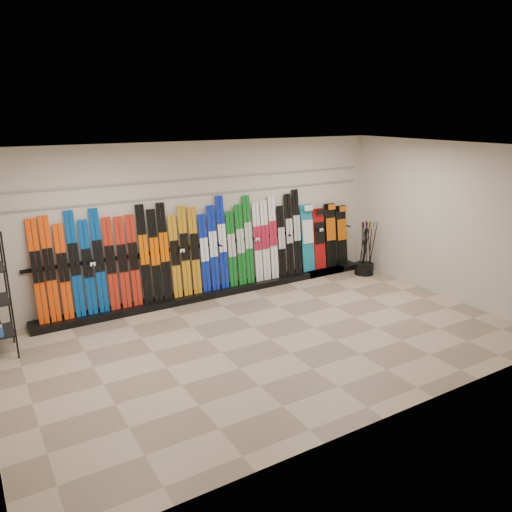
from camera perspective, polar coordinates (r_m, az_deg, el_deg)
floor at (r=8.12m, az=1.71°, el=-9.51°), size 8.00×8.00×0.00m
back_wall at (r=9.73m, az=-6.20°, el=4.12°), size 8.00×0.00×8.00m
right_wall at (r=10.27m, az=20.99°, el=3.77°), size 0.00×5.00×5.00m
ceiling at (r=7.33m, az=1.91°, el=12.10°), size 8.00×8.00×0.00m
ski_rack_base at (r=10.03m, az=-4.25°, el=-4.03°), size 8.00×0.40×0.12m
skis at (r=9.53m, az=-8.23°, el=0.49°), size 5.37×0.25×1.83m
snowboards at (r=11.26m, az=7.80°, el=2.18°), size 1.26×0.23×1.46m
pole_bin at (r=11.45m, az=12.25°, el=-1.42°), size 0.42×0.42×0.25m
ski_poles at (r=11.32m, az=12.47°, el=0.92°), size 0.31×0.31×1.18m
slatwall_rail_0 at (r=9.62m, az=-6.24°, el=7.01°), size 7.60×0.02×0.03m
slatwall_rail_1 at (r=9.57m, az=-6.29°, el=8.78°), size 7.60×0.02×0.03m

